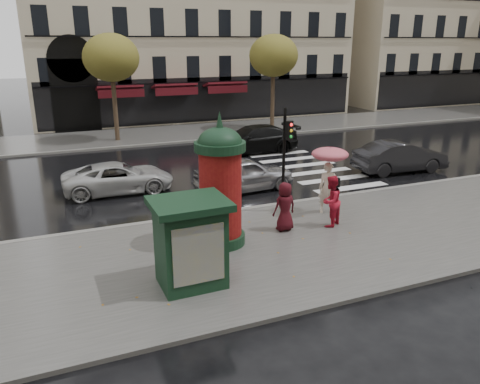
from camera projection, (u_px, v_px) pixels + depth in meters
name	position (u px, v px, depth m)	size (l,w,h in m)	color
ground	(268.00, 244.00, 14.87)	(160.00, 160.00, 0.00)	black
near_sidewalk	(275.00, 248.00, 14.41)	(90.00, 7.00, 0.12)	#474744
far_sidewalk	(146.00, 136.00, 31.56)	(90.00, 6.00, 0.12)	#474744
near_kerb	(233.00, 211.00, 17.48)	(90.00, 0.25, 0.14)	slate
far_kerb	(156.00, 144.00, 28.92)	(90.00, 0.25, 0.14)	slate
zebra_crossing	(291.00, 159.00, 25.49)	(3.60, 11.75, 0.01)	silver
tree_far_left	(111.00, 58.00, 28.38)	(3.40, 3.40, 6.64)	#38281C
tree_far_right	(273.00, 56.00, 32.39)	(3.40, 3.40, 6.64)	#38281C
woman_umbrella	(329.00, 169.00, 16.73)	(1.31, 1.31, 2.51)	#F1E0C7
woman_red	(331.00, 201.00, 15.73)	(0.86, 0.67, 1.77)	red
man_burgundy	(285.00, 207.00, 15.39)	(0.80, 0.52, 1.65)	#410D14
morris_column	(220.00, 183.00, 14.03)	(1.53, 1.53, 4.11)	black
traffic_light	(286.00, 150.00, 16.64)	(0.28, 0.38, 3.81)	black
newsstand	(190.00, 242.00, 11.82)	(1.92, 1.62, 2.29)	black
car_silver	(244.00, 174.00, 19.94)	(1.75, 4.34, 1.48)	#A9AAAE
car_darkgrey	(400.00, 157.00, 22.86)	(1.60, 4.59, 1.51)	black
car_white	(119.00, 178.00, 19.77)	(2.11, 4.58, 1.27)	#BCBCBC
car_black	(252.00, 139.00, 26.83)	(2.16, 5.32, 1.54)	black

